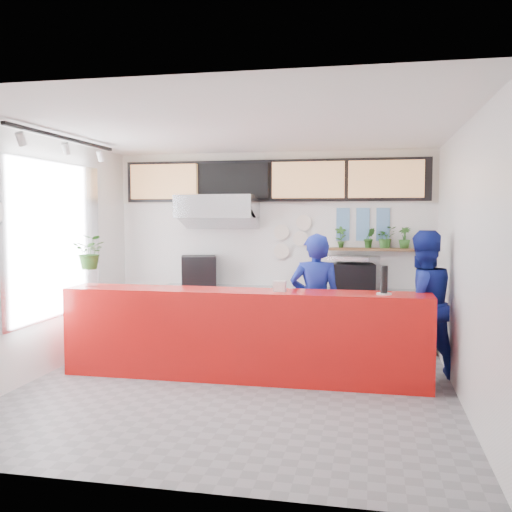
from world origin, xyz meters
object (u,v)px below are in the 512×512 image
Objects in this scene: service_counter at (243,334)px; panini_oven at (199,271)px; espresso_machine at (353,277)px; pepper_mill at (384,279)px; staff_right at (422,304)px; staff_center at (315,303)px.

service_counter is 8.51× the size of panini_oven.
service_counter is 2.27m from espresso_machine.
panini_oven is 2.39m from espresso_machine.
pepper_mill is (0.41, -1.83, 0.18)m from espresso_machine.
staff_right reaches higher than service_counter.
staff_right is at bearing -39.91° from panini_oven.
espresso_machine reaches higher than service_counter.
staff_right reaches higher than panini_oven.
panini_oven is at bearing -47.13° from staff_right.
staff_center reaches higher than panini_oven.
panini_oven is at bearing 122.00° from service_counter.
staff_right is (0.88, -1.31, -0.18)m from espresso_machine.
pepper_mill is (-0.47, -0.52, 0.36)m from staff_right.
panini_oven reaches higher than espresso_machine.
staff_right is 5.75× the size of pepper_mill.
panini_oven is 0.86× the size of espresso_machine.
staff_center is at bearing -24.37° from staff_right.
service_counter is 2.46× the size of staff_right.
espresso_machine is (1.27, 1.80, 0.55)m from service_counter.
espresso_machine is at bearing -18.13° from panini_oven.
espresso_machine is 0.35× the size of staff_center.
service_counter is at bearing -76.13° from panini_oven.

